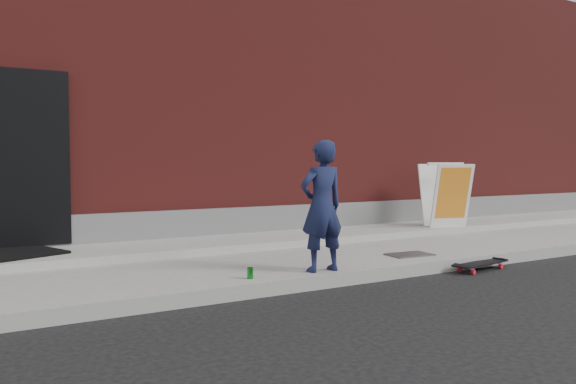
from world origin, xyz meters
TOP-DOWN VIEW (x-y plane):
  - ground at (0.00, 0.00)m, footprint 80.00×80.00m
  - sidewalk at (0.00, 1.50)m, footprint 20.00×3.00m
  - apron at (0.00, 2.40)m, footprint 20.00×1.20m
  - building at (-0.00, 6.99)m, footprint 20.00×8.10m
  - child at (0.09, 0.20)m, footprint 0.53×0.35m
  - skateboard at (2.25, -0.12)m, footprint 0.90×0.35m
  - pizza_sign at (3.81, 1.98)m, footprint 0.86×0.94m
  - soda_can at (-0.77, 0.24)m, footprint 0.07×0.07m
  - doormat at (-2.90, 2.45)m, footprint 1.42×1.29m
  - utility_plate at (1.66, 0.51)m, footprint 0.59×0.41m

SIDE VIEW (x-z plane):
  - ground at x=0.00m, z-range 0.00..0.00m
  - sidewalk at x=0.00m, z-range 0.00..0.15m
  - skateboard at x=2.25m, z-range 0.03..0.13m
  - utility_plate at x=1.66m, z-range 0.15..0.17m
  - apron at x=0.00m, z-range 0.15..0.25m
  - soda_can at x=-0.77m, z-range 0.15..0.27m
  - doormat at x=-2.90m, z-range 0.25..0.28m
  - pizza_sign at x=3.81m, z-range 0.25..1.35m
  - child at x=0.09m, z-range 0.15..1.59m
  - building at x=0.00m, z-range 0.00..5.00m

